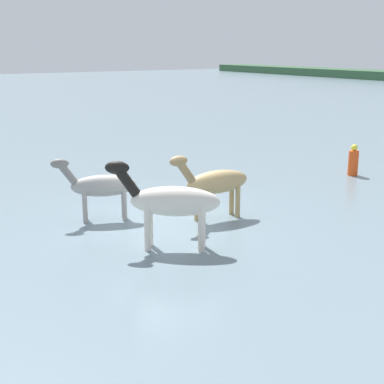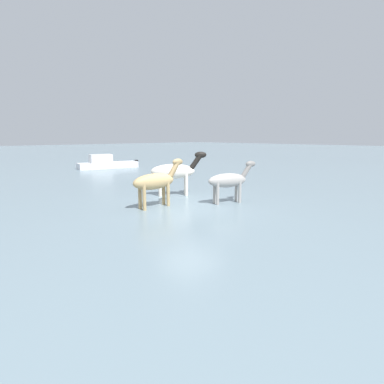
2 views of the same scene
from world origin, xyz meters
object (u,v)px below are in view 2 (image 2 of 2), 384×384
at_px(horse_rear_stallion, 156,181).
at_px(horse_dun_straggler, 229,180).
at_px(horse_lead, 175,172).
at_px(boat_motor_center, 107,164).

height_order(horse_rear_stallion, horse_dun_straggler, horse_rear_stallion).
bearing_deg(horse_rear_stallion, horse_dun_straggler, -27.55).
distance_m(horse_lead, boat_motor_center, 13.80).
bearing_deg(boat_motor_center, horse_dun_straggler, 90.50).
bearing_deg(horse_lead, boat_motor_center, 111.15).
xyz_separation_m(horse_dun_straggler, horse_lead, (2.83, 0.52, 0.17)).
bearing_deg(horse_dun_straggler, horse_rear_stallion, 171.00).
bearing_deg(horse_rear_stallion, boat_motor_center, 70.79).
xyz_separation_m(horse_rear_stallion, horse_dun_straggler, (-1.52, -2.63, -0.07)).
xyz_separation_m(horse_rear_stallion, boat_motor_center, (14.59, -5.79, -0.70)).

